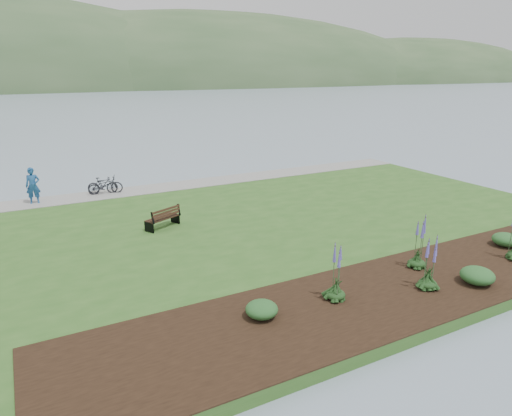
# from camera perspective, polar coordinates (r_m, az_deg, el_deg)

# --- Properties ---
(ground) EXTENTS (600.00, 600.00, 0.00)m
(ground) POSITION_cam_1_polar(r_m,az_deg,el_deg) (22.47, -4.97, -2.16)
(ground) COLOR gray
(ground) RESTS_ON ground
(lawn) EXTENTS (34.00, 20.00, 0.40)m
(lawn) POSITION_cam_1_polar(r_m,az_deg,el_deg) (20.68, -2.78, -3.25)
(lawn) COLOR #2B541D
(lawn) RESTS_ON ground
(shoreline_path) EXTENTS (34.00, 2.20, 0.03)m
(shoreline_path) POSITION_cam_1_polar(r_m,az_deg,el_deg) (28.57, -10.50, 2.68)
(shoreline_path) COLOR gray
(shoreline_path) RESTS_ON lawn
(garden_bed) EXTENTS (24.00, 4.40, 0.04)m
(garden_bed) POSITION_cam_1_polar(r_m,az_deg,el_deg) (16.43, 19.14, -8.97)
(garden_bed) COLOR black
(garden_bed) RESTS_ON lawn
(far_hillside) EXTENTS (580.00, 80.00, 38.00)m
(far_hillside) POSITION_cam_1_polar(r_m,az_deg,el_deg) (191.79, -20.27, 13.84)
(far_hillside) COLOR #35522E
(far_hillside) RESTS_ON ground
(park_bench) EXTENTS (1.75, 1.28, 1.01)m
(park_bench) POSITION_cam_1_polar(r_m,az_deg,el_deg) (21.09, -11.46, -1.16)
(park_bench) COLOR black
(park_bench) RESTS_ON lawn
(person) EXTENTS (0.91, 0.69, 2.31)m
(person) POSITION_cam_1_polar(r_m,az_deg,el_deg) (27.01, -26.16, 2.86)
(person) COLOR navy
(person) RESTS_ON lawn
(bicycle_a) EXTENTS (1.29, 2.09, 1.03)m
(bicycle_a) POSITION_cam_1_polar(r_m,az_deg,el_deg) (27.87, -18.34, 2.79)
(bicycle_a) COLOR black
(bicycle_a) RESTS_ON lawn
(bicycle_b) EXTENTS (0.51, 1.68, 1.00)m
(bicycle_b) POSITION_cam_1_polar(r_m,az_deg,el_deg) (27.73, -18.59, 2.67)
(bicycle_b) COLOR black
(bicycle_b) RESTS_ON lawn
(echium_0) EXTENTS (0.62, 0.62, 1.92)m
(echium_0) POSITION_cam_1_polar(r_m,az_deg,el_deg) (15.95, 20.87, -6.87)
(echium_0) COLOR black
(echium_0) RESTS_ON garden_bed
(echium_1) EXTENTS (0.62, 0.62, 2.20)m
(echium_1) POSITION_cam_1_polar(r_m,az_deg,el_deg) (17.42, 19.68, -4.46)
(echium_1) COLOR black
(echium_1) RESTS_ON garden_bed
(echium_4) EXTENTS (0.62, 0.62, 2.24)m
(echium_4) POSITION_cam_1_polar(r_m,az_deg,el_deg) (14.42, 10.06, -8.13)
(echium_4) COLOR black
(echium_4) RESTS_ON garden_bed
(shrub_0) EXTENTS (0.96, 0.96, 0.48)m
(shrub_0) POSITION_cam_1_polar(r_m,az_deg,el_deg) (13.54, 0.72, -12.55)
(shrub_0) COLOR #1E4C21
(shrub_0) RESTS_ON garden_bed
(shrub_1) EXTENTS (1.11, 1.11, 0.56)m
(shrub_1) POSITION_cam_1_polar(r_m,az_deg,el_deg) (17.15, 25.94, -7.60)
(shrub_1) COLOR #1E4C21
(shrub_1) RESTS_ON garden_bed
(shrub_2) EXTENTS (1.05, 1.05, 0.53)m
(shrub_2) POSITION_cam_1_polar(r_m,az_deg,el_deg) (21.19, 28.76, -3.47)
(shrub_2) COLOR #1E4C21
(shrub_2) RESTS_ON garden_bed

